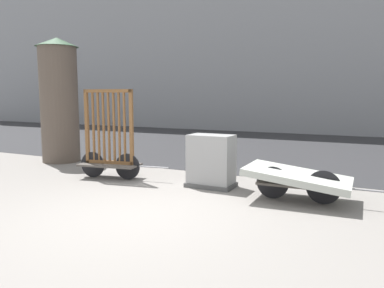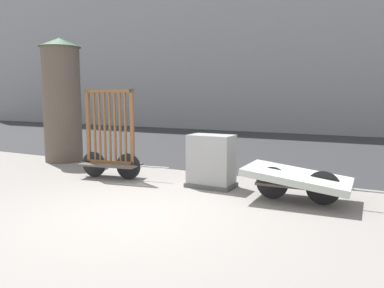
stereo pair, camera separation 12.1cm
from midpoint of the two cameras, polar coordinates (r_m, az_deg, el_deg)
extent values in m
plane|color=gray|center=(5.76, -9.03, -10.58)|extent=(60.00, 60.00, 0.00)
cube|color=#2D2D30|center=(13.50, 12.68, -0.45)|extent=(56.00, 10.46, 0.01)
cube|color=#4C4742|center=(8.30, -12.82, -3.08)|extent=(1.37, 0.80, 0.04)
cylinder|color=black|center=(8.11, -10.22, -3.40)|extent=(0.56, 0.13, 0.56)
cylinder|color=black|center=(8.51, -15.28, -3.04)|extent=(0.56, 0.13, 0.56)
cylinder|color=gray|center=(7.86, -6.47, -3.51)|extent=(0.69, 0.15, 0.03)
cube|color=brown|center=(8.29, -12.83, -2.71)|extent=(1.12, 0.27, 0.07)
cube|color=brown|center=(8.17, -13.13, 7.89)|extent=(1.12, 0.27, 0.07)
cube|color=brown|center=(8.47, -16.10, 2.60)|extent=(0.08, 0.08, 1.59)
cube|color=brown|center=(7.95, -9.65, 2.50)|extent=(0.08, 0.08, 1.59)
cube|color=brown|center=(8.38, -15.19, 2.58)|extent=(0.04, 0.05, 1.52)
cube|color=brown|center=(8.32, -14.46, 2.57)|extent=(0.04, 0.05, 1.52)
cube|color=brown|center=(8.25, -13.73, 2.56)|extent=(0.04, 0.05, 1.52)
cube|color=brown|center=(8.19, -12.98, 2.55)|extent=(0.04, 0.05, 1.52)
cube|color=brown|center=(8.13, -12.22, 2.54)|extent=(0.04, 0.05, 1.52)
cube|color=brown|center=(8.08, -11.45, 2.53)|extent=(0.04, 0.05, 1.52)
cube|color=brown|center=(8.02, -10.67, 2.51)|extent=(0.04, 0.05, 1.52)
cube|color=#4C4742|center=(6.56, 15.25, -5.86)|extent=(1.31, 0.62, 0.04)
cylinder|color=black|center=(6.51, 18.91, -6.27)|extent=(0.56, 0.05, 0.56)
cylinder|color=black|center=(6.65, 11.67, -5.76)|extent=(0.56, 0.05, 0.56)
cylinder|color=gray|center=(6.48, 24.01, -6.40)|extent=(0.70, 0.05, 0.03)
cube|color=#B2B7AD|center=(6.53, 15.29, -4.78)|extent=(1.75, 1.11, 0.31)
cube|color=#4C4C4C|center=(7.39, 2.45, -6.21)|extent=(0.92, 0.58, 0.08)
cube|color=gray|center=(7.30, 2.47, -2.60)|extent=(0.86, 0.52, 1.03)
cylinder|color=brown|center=(10.77, -19.86, 5.61)|extent=(0.99, 0.99, 3.07)
cone|color=#335138|center=(10.87, -20.24, 14.37)|extent=(1.11, 1.11, 0.24)
camera|label=1|loc=(0.06, -90.49, -0.06)|focal=35.00mm
camera|label=2|loc=(0.06, 89.51, 0.06)|focal=35.00mm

